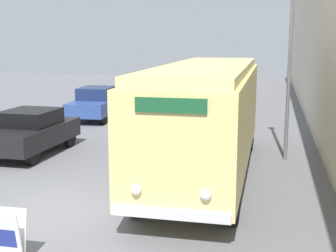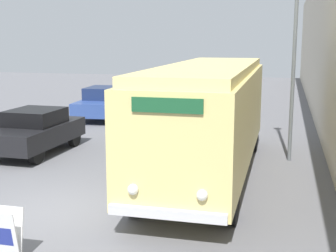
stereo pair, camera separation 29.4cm
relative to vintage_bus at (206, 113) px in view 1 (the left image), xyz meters
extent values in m
plane|color=slate|center=(-2.97, -3.78, -1.86)|extent=(80.00, 80.00, 0.00)
cube|color=beige|center=(3.69, 6.22, 1.76)|extent=(0.30, 60.00, 7.25)
cylinder|color=black|center=(-1.09, -3.48, -1.32)|extent=(0.28, 1.08, 1.08)
cylinder|color=black|center=(1.09, -3.48, -1.32)|extent=(0.28, 1.08, 1.08)
cylinder|color=black|center=(-1.09, 3.49, -1.32)|extent=(0.28, 1.08, 1.08)
cylinder|color=black|center=(1.09, 3.49, -1.32)|extent=(0.28, 1.08, 1.08)
cube|color=#E5D17F|center=(0.00, 0.01, -0.08)|extent=(2.49, 9.78, 2.48)
cube|color=#F3DD87|center=(0.00, 0.01, 1.28)|extent=(2.29, 9.38, 0.24)
cube|color=silver|center=(0.00, -4.94, -1.20)|extent=(2.37, 0.12, 0.20)
sphere|color=white|center=(-0.69, -4.91, -0.77)|extent=(0.22, 0.22, 0.22)
sphere|color=white|center=(0.69, -4.91, -0.77)|extent=(0.22, 0.22, 0.22)
cube|color=#19512D|center=(0.00, -4.90, 0.91)|extent=(1.37, 0.06, 0.28)
cube|color=white|center=(-2.66, -6.34, -1.37)|extent=(0.55, 0.20, 0.99)
cube|color=white|center=(-2.66, -6.17, -1.37)|extent=(0.55, 0.20, 0.99)
cube|color=navy|center=(-2.66, -6.36, -1.34)|extent=(0.38, 0.07, 0.35)
cylinder|color=#595E60|center=(2.35, 2.37, 1.73)|extent=(0.12, 0.12, 7.18)
cylinder|color=black|center=(-5.55, -0.12, -1.51)|extent=(0.22, 0.70, 0.70)
cylinder|color=black|center=(-7.16, 2.58, -1.51)|extent=(0.22, 0.70, 0.70)
cylinder|color=black|center=(-5.47, 2.53, -1.51)|extent=(0.22, 0.70, 0.70)
cube|color=black|center=(-6.36, 1.23, -1.18)|extent=(2.06, 4.10, 0.67)
cube|color=black|center=(-6.35, 1.33, -0.58)|extent=(1.71, 1.87, 0.53)
cylinder|color=black|center=(-7.45, 7.09, -1.52)|extent=(0.22, 0.69, 0.69)
cylinder|color=black|center=(-5.88, 7.19, -1.52)|extent=(0.22, 0.69, 0.69)
cylinder|color=black|center=(-7.62, 9.97, -1.52)|extent=(0.22, 0.69, 0.69)
cylinder|color=black|center=(-6.06, 10.07, -1.52)|extent=(0.22, 0.69, 0.69)
cube|color=#2D478C|center=(-6.75, 8.58, -1.19)|extent=(2.08, 4.39, 0.65)
cube|color=#19274D|center=(-6.76, 8.69, -0.57)|extent=(1.66, 2.02, 0.59)
cylinder|color=black|center=(-7.38, 13.77, -1.54)|extent=(0.22, 0.65, 0.65)
cylinder|color=black|center=(-5.82, 13.78, -1.54)|extent=(0.22, 0.65, 0.65)
cylinder|color=black|center=(-7.41, 16.80, -1.54)|extent=(0.22, 0.65, 0.65)
cylinder|color=black|center=(-5.85, 16.82, -1.54)|extent=(0.22, 0.65, 0.65)
cube|color=slate|center=(-6.62, 15.29, -1.24)|extent=(1.86, 4.45, 0.60)
cube|color=#3F4043|center=(-6.62, 15.40, -0.66)|extent=(1.56, 2.01, 0.55)
cylinder|color=black|center=(-7.73, 20.06, -1.51)|extent=(0.22, 0.70, 0.70)
cylinder|color=black|center=(-6.12, 19.96, -1.51)|extent=(0.22, 0.70, 0.70)
cylinder|color=black|center=(-7.53, 23.12, -1.51)|extent=(0.22, 0.70, 0.70)
cylinder|color=black|center=(-5.92, 23.02, -1.51)|extent=(0.22, 0.70, 0.70)
cube|color=#B7B7BC|center=(-6.82, 21.54, -1.20)|extent=(2.16, 4.58, 0.62)
cube|color=slate|center=(-6.81, 21.65, -0.63)|extent=(1.72, 2.11, 0.51)
camera|label=1|loc=(1.82, -13.29, 2.14)|focal=50.00mm
camera|label=2|loc=(2.11, -13.22, 2.14)|focal=50.00mm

